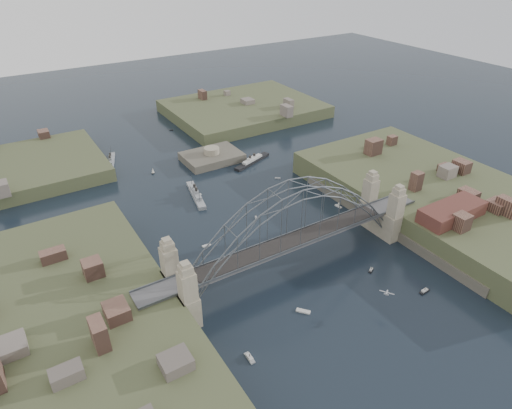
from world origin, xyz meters
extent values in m
plane|color=black|center=(0.00, 0.00, 0.00)|extent=(500.00, 500.00, 0.00)
cube|color=#545457|center=(0.00, 0.00, 8.00)|extent=(84.00, 6.00, 0.70)
cube|color=#4E545A|center=(0.00, -3.00, 8.55)|extent=(84.00, 0.25, 0.50)
cube|color=#4E545A|center=(0.00, 3.00, 8.55)|extent=(84.00, 0.25, 0.50)
cube|color=black|center=(0.00, 0.00, 8.55)|extent=(55.20, 5.20, 0.35)
cube|color=gray|center=(-31.50, -5.00, 8.85)|extent=(3.40, 3.40, 17.70)
cube|color=gray|center=(-31.50, 5.00, 8.85)|extent=(3.40, 3.40, 17.70)
cube|color=gray|center=(31.50, -5.00, 8.85)|extent=(3.40, 3.40, 17.70)
cube|color=gray|center=(31.50, 5.00, 8.85)|extent=(3.40, 3.40, 17.70)
cube|color=gray|center=(-31.50, 0.00, 4.00)|extent=(4.08, 13.80, 8.00)
cube|color=gray|center=(31.50, 0.00, 4.00)|extent=(4.08, 13.80, 8.00)
cube|color=#434A2B|center=(-58.00, 0.00, 2.00)|extent=(50.00, 90.00, 12.00)
cube|color=#4C483C|center=(-35.50, 0.00, 1.00)|extent=(6.00, 70.00, 4.00)
cube|color=#434A2B|center=(58.00, 0.00, 2.00)|extent=(50.00, 90.00, 12.00)
cube|color=#4C483C|center=(35.50, 0.00, 1.00)|extent=(6.00, 70.00, 4.00)
cube|color=#434A2B|center=(-55.00, 95.00, 0.50)|extent=(60.00, 45.00, 9.00)
cube|color=#434A2B|center=(50.00, 110.00, 0.75)|extent=(70.00, 55.00, 9.50)
cube|color=#4C483C|center=(12.00, 70.00, -0.50)|extent=(22.00, 16.00, 7.00)
cylinder|color=gray|center=(12.00, 70.00, 4.20)|extent=(6.00, 6.00, 2.40)
cube|color=#592D26|center=(44.00, -14.00, 10.00)|extent=(20.00, 8.00, 4.00)
cube|color=#545457|center=(39.00, -28.00, 0.70)|extent=(4.00, 22.00, 1.40)
cube|color=#909498|center=(-5.74, 47.21, 0.41)|extent=(6.28, 18.76, 1.66)
cube|color=#909498|center=(-5.74, 47.21, 1.66)|extent=(3.94, 10.42, 1.24)
cube|color=#909498|center=(-5.74, 47.21, 2.59)|extent=(2.30, 4.84, 0.83)
cylinder|color=black|center=(-6.01, 45.93, 3.32)|extent=(0.90, 0.90, 1.66)
cylinder|color=black|center=(-5.47, 48.48, 3.32)|extent=(0.90, 0.90, 1.66)
cylinder|color=#4E545A|center=(-6.89, 41.73, 3.11)|extent=(0.17, 0.17, 4.14)
cylinder|color=#4E545A|center=(-4.58, 52.68, 3.11)|extent=(0.17, 0.17, 4.14)
cube|color=#909498|center=(-22.57, 88.22, 0.40)|extent=(7.27, 15.73, 1.59)
cube|color=#909498|center=(-22.57, 88.22, 1.59)|extent=(4.41, 8.80, 1.19)
cube|color=#909498|center=(-22.57, 88.22, 2.48)|extent=(2.44, 4.15, 0.79)
cylinder|color=black|center=(-22.93, 87.17, 3.18)|extent=(0.79, 0.79, 1.59)
cylinder|color=black|center=(-22.20, 89.27, 3.18)|extent=(0.79, 0.79, 1.59)
cylinder|color=#4E545A|center=(-24.13, 83.71, 2.98)|extent=(0.16, 0.16, 3.97)
cylinder|color=#4E545A|center=(-21.00, 92.72, 2.98)|extent=(0.16, 0.16, 3.97)
cube|color=black|center=(24.31, 59.89, 0.34)|extent=(18.57, 9.09, 1.37)
cube|color=beige|center=(24.31, 59.89, 1.37)|extent=(10.40, 5.48, 1.03)
cube|color=beige|center=(24.31, 59.89, 2.15)|extent=(4.92, 2.99, 0.69)
cylinder|color=black|center=(23.08, 59.42, 2.75)|extent=(0.93, 0.93, 1.37)
cylinder|color=black|center=(25.55, 60.36, 2.75)|extent=(0.93, 0.93, 1.37)
cylinder|color=#4E545A|center=(19.01, 57.89, 2.57)|extent=(0.14, 0.14, 3.43)
cylinder|color=#4E545A|center=(29.61, 61.90, 2.57)|extent=(0.14, 0.14, 3.43)
cube|color=#AAACB1|center=(9.20, -24.27, 4.95)|extent=(1.58, 1.18, 0.30)
cube|color=#AAACB1|center=(9.20, -24.27, 5.00)|extent=(2.09, 2.98, 0.06)
cube|color=#AAACB1|center=(8.49, -24.74, 5.11)|extent=(0.72, 0.97, 0.37)
cube|color=beige|center=(-15.27, 20.05, 0.15)|extent=(2.55, 1.00, 0.45)
cube|color=beige|center=(4.33, 24.98, 0.15)|extent=(1.14, 1.71, 0.45)
cube|color=beige|center=(4.33, 24.98, 0.55)|extent=(0.81, 1.08, 0.40)
cylinder|color=black|center=(4.33, 24.98, 1.00)|extent=(0.16, 0.16, 0.70)
cube|color=beige|center=(-7.59, -15.12, 0.15)|extent=(2.97, 3.26, 0.45)
cube|color=beige|center=(25.15, 43.55, 0.15)|extent=(1.98, 1.82, 0.45)
cube|color=beige|center=(-35.12, 54.11, 0.15)|extent=(3.11, 1.43, 0.45)
cube|color=beige|center=(-4.37, 47.27, 0.15)|extent=(1.78, 1.16, 0.45)
cube|color=beige|center=(-4.37, 47.27, 0.55)|extent=(1.12, 0.82, 0.40)
cylinder|color=black|center=(-4.37, 47.27, 1.00)|extent=(0.16, 0.16, 0.70)
cube|color=beige|center=(21.91, -25.48, 0.15)|extent=(3.04, 1.18, 0.45)
cube|color=beige|center=(21.91, -25.48, 0.55)|extent=(1.84, 0.95, 0.40)
cylinder|color=black|center=(21.91, -25.48, 1.00)|extent=(0.16, 0.16, 0.70)
cube|color=beige|center=(-11.77, 71.61, 0.15)|extent=(1.57, 1.90, 0.45)
cylinder|color=#4E545A|center=(-11.77, 71.61, 1.20)|extent=(0.08, 0.08, 2.20)
cone|color=silver|center=(-11.77, 71.61, 1.20)|extent=(1.52, 1.59, 1.92)
cube|color=beige|center=(30.79, 16.72, 0.15)|extent=(1.11, 2.66, 0.45)
cylinder|color=#4E545A|center=(30.79, 16.72, 1.20)|extent=(0.08, 0.08, 2.20)
cone|color=silver|center=(30.79, 16.72, 1.20)|extent=(1.12, 1.33, 1.92)
cube|color=beige|center=(-25.23, -20.04, 0.15)|extent=(1.15, 3.19, 0.45)
cube|color=beige|center=(-25.23, -20.04, 0.55)|extent=(0.95, 1.92, 0.40)
cylinder|color=black|center=(-25.23, -20.04, 1.00)|extent=(0.16, 0.16, 0.70)
cube|color=beige|center=(10.69, 108.25, 0.15)|extent=(1.62, 1.44, 0.45)
cube|color=beige|center=(-39.71, 24.51, 0.15)|extent=(2.50, 2.40, 0.45)
cube|color=beige|center=(16.51, -12.62, 0.15)|extent=(2.23, 1.64, 0.45)
cube|color=beige|center=(16.51, -12.62, 0.55)|extent=(1.42, 1.14, 0.40)
cylinder|color=black|center=(16.51, -12.62, 1.00)|extent=(0.16, 0.16, 0.70)
camera|label=1|loc=(-57.02, -73.69, 74.72)|focal=31.10mm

